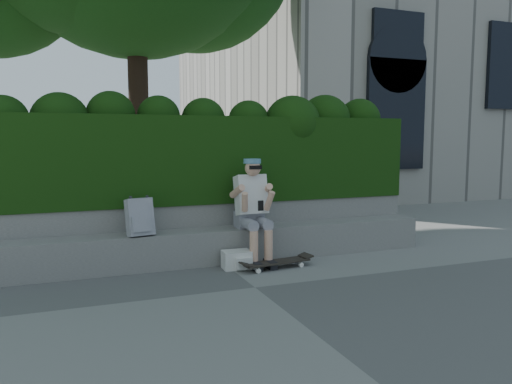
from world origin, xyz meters
name	(u,v)px	position (x,y,z in m)	size (l,w,h in m)	color
ground	(255,287)	(0.00, 0.00, 0.00)	(80.00, 80.00, 0.00)	slate
bench_ledge	(221,245)	(0.00, 1.25, 0.23)	(6.00, 0.45, 0.45)	gray
planter_wall	(211,228)	(0.00, 1.73, 0.38)	(6.00, 0.50, 0.75)	gray
hedge	(206,159)	(0.00, 1.95, 1.35)	(6.00, 1.00, 1.20)	black
person	(253,206)	(0.38, 1.07, 0.75)	(0.40, 0.76, 1.38)	gray
skateboard	(276,262)	(0.55, 0.66, 0.08)	(0.92, 0.33, 0.09)	black
backpack_plaid	(140,217)	(-1.08, 1.15, 0.68)	(0.31, 0.17, 0.46)	#B2B1B7
backpack_ground	(237,260)	(0.07, 0.84, 0.11)	(0.35, 0.25, 0.23)	beige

